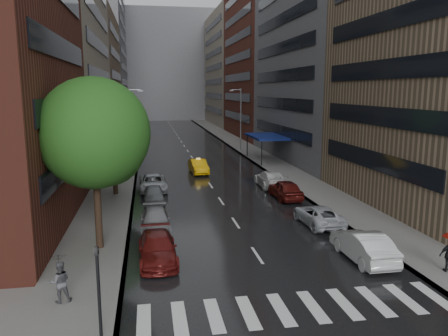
# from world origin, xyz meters

# --- Properties ---
(ground) EXTENTS (220.00, 220.00, 0.00)m
(ground) POSITION_xyz_m (0.00, 0.00, 0.00)
(ground) COLOR gray
(ground) RESTS_ON ground
(road) EXTENTS (14.00, 140.00, 0.01)m
(road) POSITION_xyz_m (0.00, 50.00, 0.01)
(road) COLOR black
(road) RESTS_ON ground
(sidewalk_left) EXTENTS (4.00, 140.00, 0.15)m
(sidewalk_left) POSITION_xyz_m (-9.00, 50.00, 0.07)
(sidewalk_left) COLOR gray
(sidewalk_left) RESTS_ON ground
(sidewalk_right) EXTENTS (4.00, 140.00, 0.15)m
(sidewalk_right) POSITION_xyz_m (9.00, 50.00, 0.07)
(sidewalk_right) COLOR gray
(sidewalk_right) RESTS_ON ground
(crosswalk) EXTENTS (13.15, 2.80, 0.01)m
(crosswalk) POSITION_xyz_m (0.20, -2.00, 0.01)
(crosswalk) COLOR silver
(crosswalk) RESTS_ON ground
(buildings_left) EXTENTS (8.00, 108.00, 38.00)m
(buildings_left) POSITION_xyz_m (-15.00, 58.79, 15.99)
(buildings_left) COLOR maroon
(buildings_left) RESTS_ON ground
(buildings_right) EXTENTS (8.05, 109.10, 36.00)m
(buildings_right) POSITION_xyz_m (15.00, 56.70, 15.03)
(buildings_right) COLOR #937A5B
(buildings_right) RESTS_ON ground
(building_far) EXTENTS (40.00, 14.00, 32.00)m
(building_far) POSITION_xyz_m (0.00, 118.00, 16.00)
(building_far) COLOR slate
(building_far) RESTS_ON ground
(tree_near) EXTENTS (6.08, 6.08, 9.70)m
(tree_near) POSITION_xyz_m (-8.60, 6.36, 6.64)
(tree_near) COLOR #382619
(tree_near) RESTS_ON ground
(tree_mid) EXTENTS (5.47, 5.47, 8.71)m
(tree_mid) POSITION_xyz_m (-8.60, 19.49, 5.96)
(tree_mid) COLOR #382619
(tree_mid) RESTS_ON ground
(tree_far) EXTENTS (4.54, 4.54, 7.24)m
(tree_far) POSITION_xyz_m (-8.60, 34.24, 4.95)
(tree_far) COLOR #382619
(tree_far) RESTS_ON ground
(taxi) EXTENTS (1.92, 4.72, 1.52)m
(taxi) POSITION_xyz_m (-0.44, 28.30, 0.76)
(taxi) COLOR #DFA00B
(taxi) RESTS_ON ground
(parked_cars_left) EXTENTS (2.52, 21.67, 1.44)m
(parked_cars_left) POSITION_xyz_m (-5.40, 13.17, 0.70)
(parked_cars_left) COLOR maroon
(parked_cars_left) RESTS_ON ground
(parked_cars_right) EXTENTS (2.37, 23.11, 1.61)m
(parked_cars_right) POSITION_xyz_m (5.40, 12.60, 0.76)
(parked_cars_right) COLOR silver
(parked_cars_right) RESTS_ON ground
(ped_black_umbrella) EXTENTS (1.00, 0.98, 2.09)m
(ped_black_umbrella) POSITION_xyz_m (-9.53, -0.03, 1.38)
(ped_black_umbrella) COLOR #535359
(ped_black_umbrella) RESTS_ON sidewalk_left
(traffic_light) EXTENTS (0.18, 0.15, 3.45)m
(traffic_light) POSITION_xyz_m (-7.60, -3.12, 2.23)
(traffic_light) COLOR black
(traffic_light) RESTS_ON sidewalk_left
(street_lamp_left) EXTENTS (1.74, 0.22, 9.00)m
(street_lamp_left) POSITION_xyz_m (-7.72, 30.00, 4.89)
(street_lamp_left) COLOR gray
(street_lamp_left) RESTS_ON sidewalk_left
(street_lamp_right) EXTENTS (1.74, 0.22, 9.00)m
(street_lamp_right) POSITION_xyz_m (7.72, 45.00, 4.89)
(street_lamp_right) COLOR gray
(street_lamp_right) RESTS_ON sidewalk_right
(awning) EXTENTS (4.00, 8.00, 3.12)m
(awning) POSITION_xyz_m (8.98, 35.00, 3.13)
(awning) COLOR navy
(awning) RESTS_ON sidewalk_right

